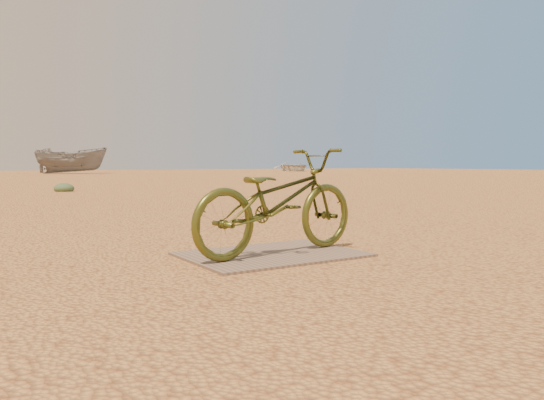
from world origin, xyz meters
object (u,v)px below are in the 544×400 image
boat_mid_right (72,160)px  plywood_board (272,254)px  boat_far_right (294,166)px  bicycle (278,201)px

boat_mid_right → plywood_board: bearing=-173.5°
plywood_board → boat_far_right: size_ratio=0.31×
plywood_board → boat_far_right: boat_far_right is taller
plywood_board → boat_far_right: 49.85m
plywood_board → boat_far_right: bearing=55.0°
bicycle → boat_mid_right: bearing=-16.9°
plywood_board → bicycle: 0.48m
boat_mid_right → bicycle: bearing=-173.5°
plywood_board → boat_mid_right: size_ratio=0.29×
plywood_board → bicycle: bearing=-51.8°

